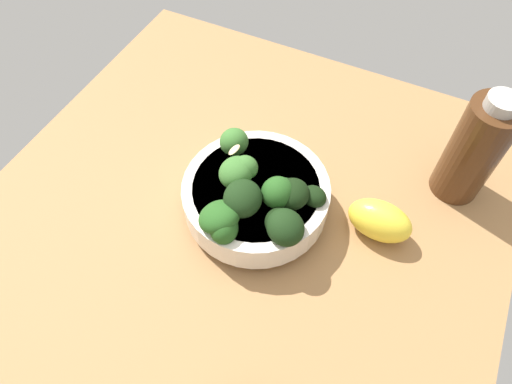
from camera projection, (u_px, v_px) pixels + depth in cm
name	position (u px, v px, depth cm)	size (l,w,h in cm)	color
ground_plane	(244.00, 218.00, 58.71)	(63.74, 63.74, 3.67)	#996D42
bowl_of_broccoli	(256.00, 196.00, 53.52)	(18.02, 17.37, 9.85)	silver
lemon_wedge	(380.00, 221.00, 53.32)	(7.62, 4.45, 5.13)	yellow
bottle_short	(475.00, 150.00, 53.28)	(6.03, 6.03, 15.47)	#472814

